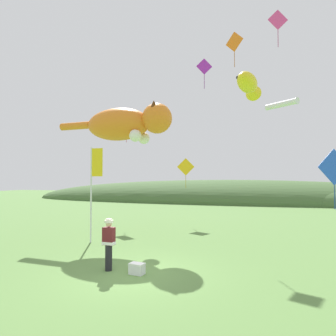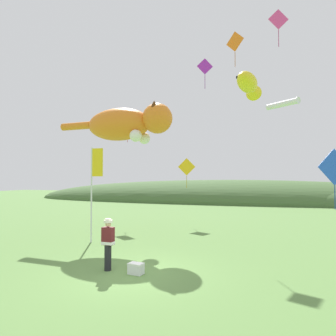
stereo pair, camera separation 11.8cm
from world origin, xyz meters
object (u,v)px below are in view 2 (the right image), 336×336
at_px(kite_giant_cat, 127,124).
at_px(kite_diamond_orange, 235,42).
at_px(kite_spool, 132,266).
at_px(kite_diamond_red, 128,123).
at_px(kite_fish_windsock, 249,85).
at_px(kite_diamond_gold, 187,167).
at_px(kite_diamond_blue, 334,167).
at_px(kite_tube_streamer, 283,104).
at_px(kite_diamond_violet, 205,67).
at_px(kite_diamond_pink, 278,20).
at_px(festival_banner_pole, 94,180).
at_px(festival_attendant, 108,242).
at_px(picnic_cooler, 136,269).

xyz_separation_m(kite_giant_cat, kite_diamond_orange, (5.86, 2.14, 4.89)).
xyz_separation_m(kite_spool, kite_diamond_red, (-5.86, 12.22, 7.54)).
relative_size(kite_fish_windsock, kite_diamond_gold, 1.34).
height_order(kite_giant_cat, kite_diamond_blue, kite_giant_cat).
distance_m(kite_tube_streamer, kite_diamond_red, 11.83).
relative_size(kite_giant_cat, kite_diamond_red, 3.19).
distance_m(kite_fish_windsock, kite_diamond_violet, 6.11).
relative_size(kite_spool, kite_diamond_pink, 0.11).
bearing_deg(festival_banner_pole, kite_giant_cat, 71.50).
height_order(kite_diamond_violet, kite_diamond_pink, kite_diamond_pink).
xyz_separation_m(festival_attendant, kite_fish_windsock, (4.60, 4.23, 6.37)).
height_order(kite_spool, kite_tube_streamer, kite_tube_streamer).
bearing_deg(festival_attendant, kite_diamond_blue, 23.11).
height_order(kite_diamond_red, kite_diamond_violet, kite_diamond_violet).
bearing_deg(kite_diamond_pink, kite_diamond_violet, 153.04).
height_order(kite_giant_cat, kite_diamond_orange, kite_diamond_orange).
xyz_separation_m(kite_giant_cat, kite_diamond_gold, (2.16, 5.45, -2.26)).
bearing_deg(kite_fish_windsock, festival_attendant, -137.41).
xyz_separation_m(kite_tube_streamer, kite_diamond_pink, (-0.40, -3.39, 3.58)).
bearing_deg(kite_spool, kite_giant_cat, 116.87).
distance_m(kite_fish_windsock, kite_tube_streamer, 6.22).
relative_size(kite_spool, kite_tube_streamer, 0.11).
relative_size(picnic_cooler, kite_diamond_pink, 0.27).
relative_size(kite_spool, kite_diamond_red, 0.09).
height_order(festival_attendant, kite_fish_windsock, kite_fish_windsock).
distance_m(festival_banner_pole, kite_fish_windsock, 8.60).
xyz_separation_m(picnic_cooler, kite_diamond_red, (-6.21, 12.70, 7.46)).
bearing_deg(kite_diamond_red, kite_diamond_violet, -28.11).
relative_size(kite_spool, picnic_cooler, 0.39).
distance_m(kite_diamond_blue, kite_diamond_violet, 10.44).
bearing_deg(kite_diamond_blue, kite_diamond_violet, 136.47).
height_order(festival_attendant, kite_diamond_gold, kite_diamond_gold).
bearing_deg(kite_diamond_red, kite_diamond_orange, -26.55).
xyz_separation_m(kite_diamond_red, kite_diamond_pink, (11.17, -5.86, 3.70)).
relative_size(festival_attendant, kite_giant_cat, 0.25).
xyz_separation_m(kite_fish_windsock, kite_diamond_pink, (1.43, 2.53, 4.01)).
bearing_deg(kite_giant_cat, kite_diamond_pink, 5.00).
bearing_deg(kite_diamond_orange, picnic_cooler, -107.76).
height_order(festival_attendant, kite_spool, festival_attendant).
height_order(kite_giant_cat, kite_diamond_gold, kite_giant_cat).
bearing_deg(kite_diamond_gold, festival_banner_pole, -110.73).
bearing_deg(picnic_cooler, kite_diamond_red, 116.07).
xyz_separation_m(festival_attendant, kite_diamond_gold, (0.03, 11.50, 3.04)).
bearing_deg(kite_diamond_gold, kite_diamond_violet, -55.20).
distance_m(kite_spool, kite_fish_windsock, 9.05).
bearing_deg(kite_tube_streamer, festival_attendant, -122.36).
distance_m(picnic_cooler, kite_diamond_violet, 13.42).
height_order(picnic_cooler, kite_giant_cat, kite_giant_cat).
xyz_separation_m(picnic_cooler, kite_giant_cat, (-3.21, 6.13, 6.06)).
relative_size(picnic_cooler, kite_tube_streamer, 0.28).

